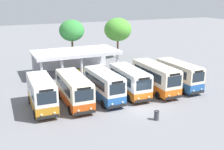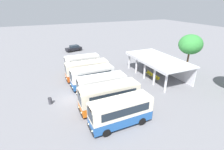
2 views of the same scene
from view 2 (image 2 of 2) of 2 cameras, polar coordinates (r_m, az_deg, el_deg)
name	(u,v)px [view 2 (image 2 of 2)]	position (r m, az deg, el deg)	size (l,w,h in m)	color
ground_plane	(72,99)	(25.05, -13.03, -7.73)	(180.00, 180.00, 0.00)	slate
city_bus_nearest_orange	(82,63)	(33.21, -9.89, 3.89)	(2.42, 6.57, 3.31)	black
city_bus_second_in_row	(87,69)	(30.15, -8.32, 1.84)	(2.50, 7.47, 3.18)	black
city_bus_middle_cream	(92,76)	(27.09, -6.60, -0.48)	(2.38, 6.85, 3.27)	black
city_bus_fourth_amber	(102,85)	(24.30, -3.44, -3.40)	(2.52, 7.04, 3.17)	black
city_bus_fifth_blue	(109,96)	(21.41, -0.87, -7.00)	(2.38, 7.65, 3.36)	black
city_bus_far_end_green	(121,111)	(18.83, 2.93, -11.95)	(2.36, 7.07, 3.25)	black
parked_car_flank	(74,48)	(48.92, -12.61, 8.72)	(2.71, 4.61, 1.62)	black
terminal_canopy	(160,62)	(32.05, 15.75, 4.21)	(12.43, 6.35, 3.40)	silver
waiting_chair_end_by_column	(148,72)	(32.63, 11.82, 0.93)	(0.45, 0.45, 0.86)	slate
waiting_chair_second_from_end	(150,73)	(32.13, 12.41, 0.53)	(0.45, 0.45, 0.86)	slate
waiting_chair_middle_seat	(151,75)	(31.62, 12.95, 0.09)	(0.45, 0.45, 0.86)	slate
waiting_chair_fourth_seat	(154,76)	(31.21, 13.78, -0.30)	(0.45, 0.45, 0.86)	slate
waiting_chair_fifth_seat	(156,77)	(30.75, 14.47, -0.74)	(0.45, 0.45, 0.86)	slate
waiting_chair_far_end_seat	(158,79)	(30.26, 15.10, -1.21)	(0.45, 0.45, 0.86)	slate
roadside_tree_behind_canopy	(191,44)	(34.01, 24.70, 9.22)	(4.14, 4.14, 7.39)	brown
litter_bin_apron	(50,101)	(24.52, -19.93, -8.10)	(0.49, 0.49, 0.90)	#3F3F47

